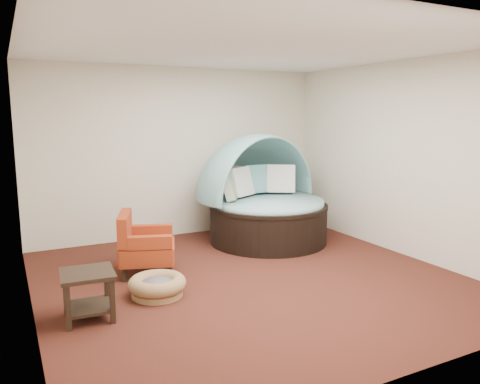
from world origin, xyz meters
name	(u,v)px	position (x,y,z in m)	size (l,w,h in m)	color
floor	(251,279)	(0.00, 0.00, 0.00)	(5.00, 5.00, 0.00)	#4D2116
wall_back	(180,153)	(0.00, 2.50, 1.40)	(5.00, 5.00, 0.00)	beige
wall_front	(412,202)	(0.00, -2.50, 1.40)	(5.00, 5.00, 0.00)	beige
wall_left	(24,181)	(-2.50, 0.00, 1.40)	(5.00, 5.00, 0.00)	beige
wall_right	(403,159)	(2.50, 0.00, 1.40)	(5.00, 5.00, 0.00)	beige
ceiling	(251,48)	(0.00, 0.00, 2.80)	(5.00, 5.00, 0.00)	white
canopy_daybed	(264,192)	(1.05, 1.51, 0.80)	(2.32, 2.27, 1.73)	black
pet_basket	(157,285)	(-1.21, 0.00, 0.12)	(0.74, 0.74, 0.23)	olive
red_armchair	(143,245)	(-1.13, 0.82, 0.37)	(0.88, 0.88, 0.81)	black
side_table	(88,288)	(-2.00, -0.27, 0.32)	(0.55, 0.55, 0.49)	black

